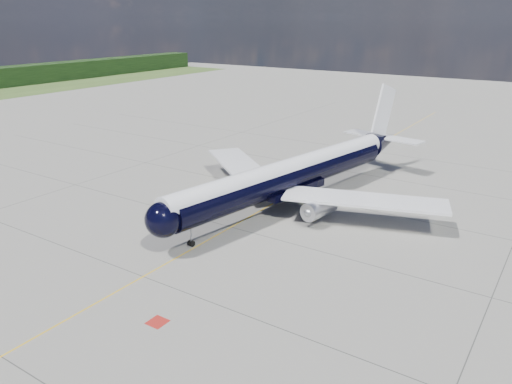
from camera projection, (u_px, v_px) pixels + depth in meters
ground at (307, 185)px, 77.68m from camera, size 320.00×320.00×0.00m
taxiway_centerline at (291, 193)px, 73.74m from camera, size 0.16×160.00×0.01m
red_marking at (157, 322)px, 42.65m from camera, size 1.60×1.60×0.01m
main_airliner at (296, 173)px, 67.92m from camera, size 41.09×50.55×14.67m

